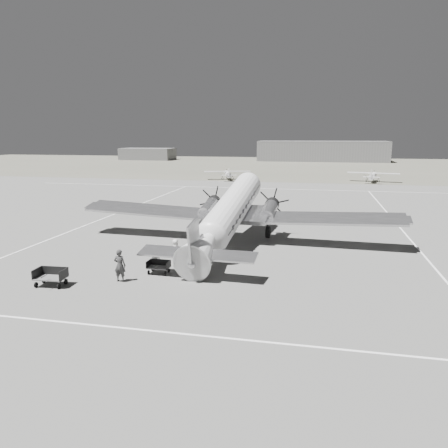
# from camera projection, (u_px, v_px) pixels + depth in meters

# --- Properties ---
(ground) EXTENTS (260.00, 260.00, 0.00)m
(ground) POSITION_uv_depth(u_px,v_px,m) (258.00, 254.00, 32.59)
(ground) COLOR #60615E
(ground) RESTS_ON ground
(taxi_line_near) EXTENTS (60.00, 0.15, 0.01)m
(taxi_line_near) POSITION_uv_depth(u_px,v_px,m) (215.00, 337.00, 19.19)
(taxi_line_near) COLOR white
(taxi_line_near) RESTS_ON ground
(taxi_line_right) EXTENTS (0.15, 80.00, 0.01)m
(taxi_line_right) POSITION_uv_depth(u_px,v_px,m) (431.00, 264.00, 30.11)
(taxi_line_right) COLOR white
(taxi_line_right) RESTS_ON ground
(taxi_line_left) EXTENTS (0.15, 60.00, 0.01)m
(taxi_line_left) POSITION_uv_depth(u_px,v_px,m) (101.00, 219.00, 45.89)
(taxi_line_left) COLOR white
(taxi_line_left) RESTS_ON ground
(taxi_line_horizon) EXTENTS (90.00, 0.15, 0.01)m
(taxi_line_horizon) POSITION_uv_depth(u_px,v_px,m) (292.00, 189.00, 70.89)
(taxi_line_horizon) COLOR white
(taxi_line_horizon) RESTS_ON ground
(grass_infield) EXTENTS (260.00, 90.00, 0.01)m
(grass_infield) POSITION_uv_depth(u_px,v_px,m) (304.00, 166.00, 123.54)
(grass_infield) COLOR #59584B
(grass_infield) RESTS_ON ground
(hangar_main) EXTENTS (42.00, 14.00, 6.60)m
(hangar_main) POSITION_uv_depth(u_px,v_px,m) (322.00, 151.00, 145.78)
(hangar_main) COLOR #5F5F5F
(hangar_main) RESTS_ON ground
(shed_secondary) EXTENTS (18.00, 10.00, 4.00)m
(shed_secondary) POSITION_uv_depth(u_px,v_px,m) (148.00, 154.00, 153.67)
(shed_secondary) COLOR #575757
(shed_secondary) RESTS_ON ground
(dc3_airliner) EXTENTS (28.21, 20.24, 5.21)m
(dc3_airliner) POSITION_uv_depth(u_px,v_px,m) (229.00, 214.00, 34.34)
(dc3_airliner) COLOR silver
(dc3_airliner) RESTS_ON ground
(light_plane_left) EXTENTS (10.96, 9.77, 1.92)m
(light_plane_left) POSITION_uv_depth(u_px,v_px,m) (228.00, 175.00, 85.75)
(light_plane_left) COLOR silver
(light_plane_left) RESTS_ON ground
(light_plane_right) EXTENTS (10.76, 9.32, 1.98)m
(light_plane_right) POSITION_uv_depth(u_px,v_px,m) (373.00, 177.00, 81.52)
(light_plane_right) COLOR silver
(light_plane_right) RESTS_ON ground
(baggage_cart_near) EXTENTS (1.49, 1.07, 0.83)m
(baggage_cart_near) POSITION_uv_depth(u_px,v_px,m) (159.00, 267.00, 27.93)
(baggage_cart_near) COLOR #575757
(baggage_cart_near) RESTS_ON ground
(baggage_cart_far) EXTENTS (1.93, 1.42, 1.04)m
(baggage_cart_far) POSITION_uv_depth(u_px,v_px,m) (51.00, 277.00, 25.60)
(baggage_cart_far) COLOR #575757
(baggage_cart_far) RESTS_ON ground
(ground_crew) EXTENTS (0.73, 0.48, 2.01)m
(ground_crew) POSITION_uv_depth(u_px,v_px,m) (120.00, 266.00, 26.27)
(ground_crew) COLOR #2E2E2E
(ground_crew) RESTS_ON ground
(ramp_agent) EXTENTS (0.81, 0.94, 1.67)m
(ramp_agent) POSITION_uv_depth(u_px,v_px,m) (157.00, 256.00, 28.82)
(ramp_agent) COLOR #B2B2AF
(ramp_agent) RESTS_ON ground
(passenger) EXTENTS (0.51, 0.77, 1.55)m
(passenger) POSITION_uv_depth(u_px,v_px,m) (175.00, 250.00, 30.69)
(passenger) COLOR silver
(passenger) RESTS_ON ground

